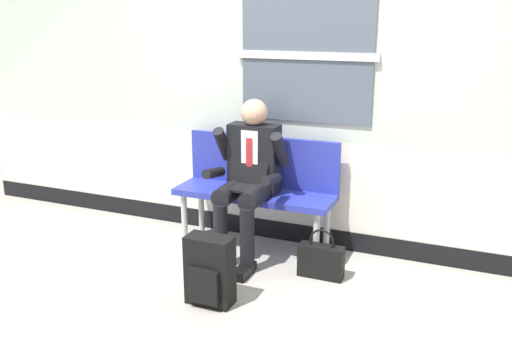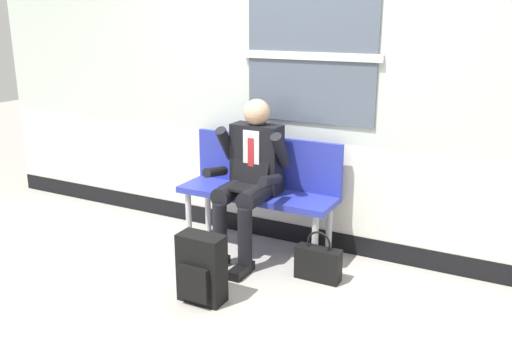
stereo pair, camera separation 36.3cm
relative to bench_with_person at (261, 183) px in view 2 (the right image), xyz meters
The scene contains 6 objects.
ground_plane 0.75m from the bench_with_person, 67.11° to the right, with size 18.00×18.00×0.00m, color #9E9991.
station_wall 0.91m from the bench_with_person, 54.38° to the left, with size 6.53×0.16×2.82m.
bench_with_person is the anchor object (origin of this frame).
person_seated 0.23m from the bench_with_person, 90.00° to the right, with size 0.57×0.70×1.26m.
backpack 1.05m from the bench_with_person, 86.44° to the right, with size 0.32×0.20×0.48m.
handbag 0.84m from the bench_with_person, 27.30° to the right, with size 0.34×0.12×0.38m.
Camera 2 is at (1.76, -3.32, 1.88)m, focal length 38.28 mm.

